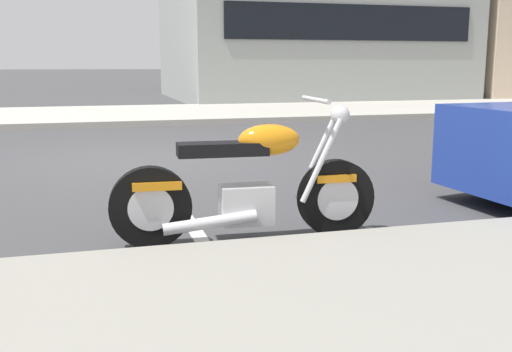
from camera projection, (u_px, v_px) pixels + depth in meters
name	position (u px, v px, depth m)	size (l,w,h in m)	color
ground_plane	(149.00, 160.00, 8.58)	(260.00, 260.00, 0.00)	#3D3D3F
parking_stall_stripe	(197.00, 233.00, 4.88)	(0.12, 2.20, 0.01)	silver
parked_motorcycle	(249.00, 188.00, 4.60)	(2.07, 0.62, 1.10)	black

